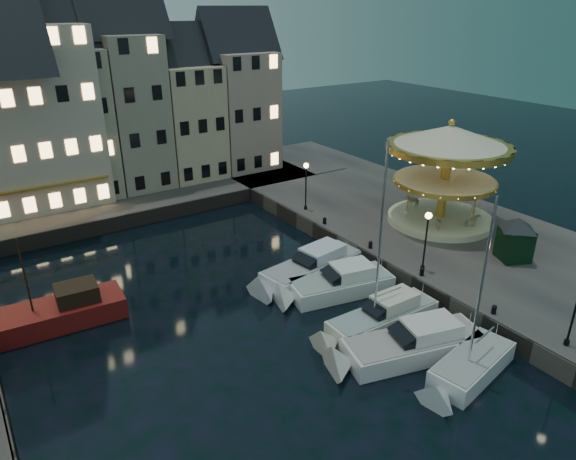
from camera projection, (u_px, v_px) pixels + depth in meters
ground at (349, 327)px, 30.61m from camera, size 160.00×160.00×0.00m
quay_east at (433, 231)px, 42.05m from camera, size 16.00×56.00×1.30m
quay_north at (88, 205)px, 47.58m from camera, size 44.00×12.00×1.30m
quaywall_e at (359, 255)px, 37.97m from camera, size 0.15×44.00×1.30m
quaywall_n at (130, 221)px, 44.03m from camera, size 48.00×0.15×1.30m
quaywall_w at (7, 424)px, 22.70m from camera, size 0.15×44.00×1.30m
streetlamp_b at (427, 233)px, 33.43m from camera, size 0.44×0.44×4.17m
streetlamp_c at (306, 180)px, 43.70m from camera, size 0.44×0.44×4.17m
streetlamp_d at (455, 176)px, 44.51m from camera, size 0.44×0.44×4.17m
bollard_a at (494, 309)px, 29.53m from camera, size 0.30×0.30×0.57m
bollard_b at (422, 271)px, 33.71m from camera, size 0.30×0.30×0.57m
bollard_c at (370, 244)px, 37.52m from camera, size 0.30×0.30×0.57m
bollard_d at (325, 220)px, 41.70m from camera, size 0.30×0.30×0.57m
townhouse_nc at (68, 113)px, 45.83m from camera, size 6.82×8.00×14.80m
townhouse_nd at (130, 101)px, 48.56m from camera, size 5.50×8.00×15.80m
townhouse_ne at (185, 111)px, 51.94m from camera, size 6.16×8.00×12.80m
townhouse_nf at (238, 101)px, 54.82m from camera, size 6.82×8.00×13.80m
motorboat_a at (467, 371)px, 26.19m from camera, size 6.63×3.16×10.89m
motorboat_b at (408, 346)px, 27.87m from camera, size 8.89×4.65×2.15m
motorboat_c at (378, 320)px, 30.18m from camera, size 8.23×2.19×10.95m
motorboat_d at (335, 285)px, 33.94m from camera, size 8.03×4.04×2.15m
motorboat_e at (309, 269)px, 36.06m from camera, size 9.06×3.87×2.15m
red_fishing_boat at (57, 314)px, 30.68m from camera, size 8.30×3.38×6.14m
carousel at (448, 156)px, 39.96m from camera, size 9.65×9.65×8.45m
ticket_kiosk at (517, 232)px, 35.17m from camera, size 3.02×3.02×3.54m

